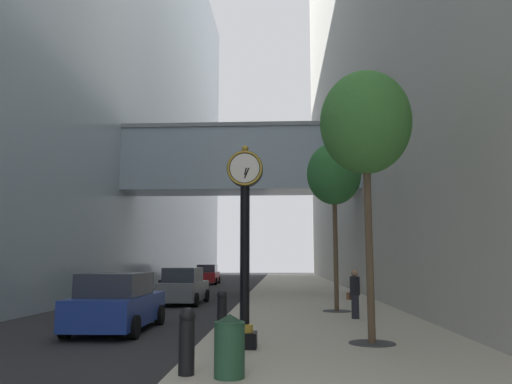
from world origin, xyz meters
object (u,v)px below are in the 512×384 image
at_px(bollard_third, 222,310).
at_px(car_black_mid, 180,282).
at_px(bollard_nearest, 187,339).
at_px(trash_bin, 230,345).
at_px(car_red_far, 207,275).
at_px(pedestrian_walking, 355,293).
at_px(street_tree_mid_near, 334,175).
at_px(street_clock, 245,234).
at_px(car_blue_near, 117,303).
at_px(car_grey_trailing, 184,287).
at_px(street_tree_near, 365,124).

relative_size(bollard_third, car_black_mid, 0.27).
bearing_deg(bollard_nearest, trash_bin, -12.25).
bearing_deg(trash_bin, car_red_far, 98.99).
bearing_deg(pedestrian_walking, street_tree_mid_near, 98.09).
bearing_deg(street_clock, pedestrian_walking, 60.66).
relative_size(bollard_third, car_blue_near, 0.25).
height_order(bollard_third, car_grey_trailing, car_grey_trailing).
relative_size(bollard_third, street_tree_near, 0.17).
xyz_separation_m(bollard_third, car_black_mid, (-4.58, 16.95, 0.03)).
bearing_deg(car_blue_near, car_grey_trailing, 88.82).
xyz_separation_m(street_clock, street_tree_mid_near, (2.97, 8.39, 2.80)).
height_order(car_black_mid, car_grey_trailing, car_grey_trailing).
bearing_deg(street_tree_near, trash_bin, -129.60).
xyz_separation_m(trash_bin, car_grey_trailing, (-3.83, 15.55, 0.16)).
bearing_deg(street_tree_near, car_black_mid, 114.13).
bearing_deg(street_tree_near, bollard_nearest, -137.35).
bearing_deg(street_tree_mid_near, pedestrian_walking, -81.91).
xyz_separation_m(street_tree_mid_near, car_black_mid, (-8.36, 11.04, -4.73)).
bearing_deg(street_tree_mid_near, car_grey_trailing, 147.97).
bearing_deg(street_tree_near, street_tree_mid_near, 90.00).
bearing_deg(car_grey_trailing, bollard_third, -73.23).
bearing_deg(car_grey_trailing, street_tree_mid_near, -32.03).
height_order(bollard_nearest, car_blue_near, car_blue_near).
distance_m(bollard_third, pedestrian_walking, 5.38).
relative_size(bollard_nearest, car_black_mid, 0.27).
xyz_separation_m(bollard_third, trash_bin, (0.76, -5.35, -0.06)).
distance_m(street_tree_mid_near, car_blue_near, 9.79).
relative_size(street_clock, pedestrian_walking, 2.83).
xyz_separation_m(street_tree_mid_near, pedestrian_walking, (0.35, -2.48, -4.50)).
relative_size(street_clock, car_blue_near, 1.04).
xyz_separation_m(street_clock, bollard_third, (-0.80, 2.48, -1.96)).
bearing_deg(car_grey_trailing, car_blue_near, -91.18).
bearing_deg(street_tree_near, car_red_far, 105.09).
relative_size(trash_bin, car_blue_near, 0.23).
height_order(street_clock, car_grey_trailing, street_clock).
height_order(bollard_nearest, trash_bin, bollard_nearest).
distance_m(bollard_nearest, trash_bin, 0.78).
bearing_deg(car_red_far, street_tree_near, -74.91).
xyz_separation_m(pedestrian_walking, car_black_mid, (-8.71, 13.52, -0.23)).
bearing_deg(car_grey_trailing, street_tree_near, -60.09).
bearing_deg(car_grey_trailing, car_red_far, 95.18).
xyz_separation_m(bollard_third, street_tree_near, (3.78, -1.71, 4.75)).
relative_size(car_black_mid, car_red_far, 0.97).
distance_m(trash_bin, car_red_far, 36.33).
height_order(street_tree_mid_near, car_grey_trailing, street_tree_mid_near).
height_order(street_clock, car_red_far, street_clock).
xyz_separation_m(bollard_nearest, trash_bin, (0.76, -0.17, -0.06)).
relative_size(street_tree_near, car_black_mid, 1.58).
bearing_deg(bollard_nearest, car_black_mid, 101.70).
distance_m(trash_bin, car_blue_near, 7.50).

